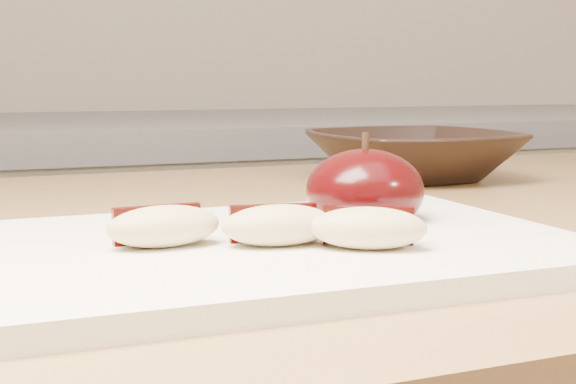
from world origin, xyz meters
name	(u,v)px	position (x,y,z in m)	size (l,w,h in m)	color
cutting_board	(288,247)	(0.01, 0.37, 0.91)	(0.31, 0.23, 0.01)	white
apple_half	(365,190)	(0.07, 0.40, 0.93)	(0.08, 0.08, 0.06)	black
apple_wedge_a	(163,226)	(-0.07, 0.37, 0.92)	(0.06, 0.03, 0.02)	tan
apple_wedge_b	(278,225)	(-0.01, 0.35, 0.92)	(0.06, 0.04, 0.02)	tan
apple_wedge_c	(368,228)	(0.03, 0.32, 0.92)	(0.07, 0.05, 0.02)	tan
bowl	(413,155)	(0.26, 0.65, 0.92)	(0.20, 0.20, 0.05)	black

